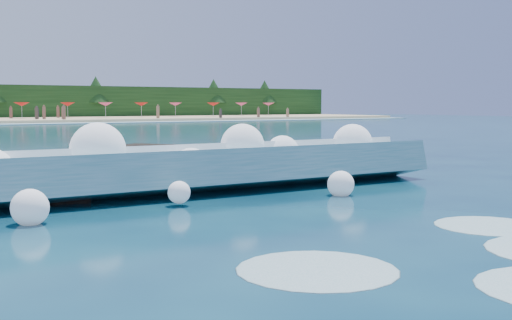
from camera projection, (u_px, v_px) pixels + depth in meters
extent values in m
plane|color=#082942|center=(244.00, 252.00, 9.86)|extent=(200.00, 200.00, 0.00)
cube|color=teal|center=(136.00, 179.00, 15.71)|extent=(17.59, 2.68, 1.47)
cube|color=white|center=(124.00, 159.00, 16.34)|extent=(17.59, 1.24, 0.68)
cube|color=black|center=(53.00, 187.00, 15.05)|extent=(2.06, 1.83, 0.95)
cube|color=black|center=(141.00, 170.00, 17.50)|extent=(2.44, 2.35, 1.33)
sphere|color=white|center=(98.00, 150.00, 15.49)|extent=(1.35, 1.35, 1.35)
sphere|color=white|center=(191.00, 168.00, 16.05)|extent=(1.03, 1.03, 1.03)
sphere|color=white|center=(242.00, 146.00, 17.74)|extent=(1.22, 1.22, 1.22)
sphere|color=white|center=(283.00, 152.00, 18.50)|extent=(0.97, 0.97, 0.97)
sphere|color=white|center=(353.00, 144.00, 19.59)|extent=(1.22, 1.22, 1.22)
sphere|color=white|center=(30.00, 208.00, 12.08)|extent=(0.72, 0.72, 0.72)
sphere|color=white|center=(179.00, 192.00, 14.25)|extent=(0.51, 0.51, 0.51)
sphere|color=white|center=(341.00, 184.00, 15.92)|extent=(0.67, 0.67, 0.67)
ellipsoid|color=silver|center=(317.00, 270.00, 8.78)|extent=(2.26, 2.26, 0.11)
ellipsoid|color=silver|center=(489.00, 226.00, 11.95)|extent=(2.03, 2.03, 0.10)
cone|color=red|center=(22.00, 104.00, 84.12)|extent=(2.00, 2.00, 0.50)
cone|color=red|center=(68.00, 104.00, 87.32)|extent=(2.00, 2.00, 0.50)
cone|color=#DA4073|center=(105.00, 104.00, 88.58)|extent=(2.00, 2.00, 0.50)
cone|color=red|center=(141.00, 104.00, 93.94)|extent=(2.00, 2.00, 0.50)
cone|color=#DA4073|center=(175.00, 104.00, 98.26)|extent=(2.00, 2.00, 0.50)
cone|color=red|center=(213.00, 104.00, 97.56)|extent=(2.00, 2.00, 0.50)
cone|color=#DA4073|center=(241.00, 104.00, 103.50)|extent=(2.00, 2.00, 0.50)
cone|color=#DA4073|center=(268.00, 104.00, 108.48)|extent=(2.00, 2.00, 0.50)
cube|color=#8C664C|center=(182.00, 115.00, 84.48)|extent=(0.35, 0.22, 1.38)
cube|color=brown|center=(258.00, 114.00, 92.47)|extent=(0.35, 0.22, 1.46)
cube|color=#3F332D|center=(228.00, 111.00, 99.07)|extent=(0.35, 0.22, 1.61)
cube|color=#8C664C|center=(288.00, 114.00, 94.87)|extent=(0.35, 0.22, 1.53)
cube|color=#3F332D|center=(238.00, 112.00, 91.39)|extent=(0.35, 0.22, 1.45)
cube|color=#8C664C|center=(55.00, 112.00, 87.24)|extent=(0.35, 0.22, 1.57)
cube|color=#262633|center=(37.00, 114.00, 78.97)|extent=(0.35, 0.22, 1.37)
cube|color=#3F332D|center=(10.00, 112.00, 84.36)|extent=(0.35, 0.22, 1.55)
cube|color=#8C664C|center=(44.00, 113.00, 79.94)|extent=(0.35, 0.22, 1.55)
cube|color=#262633|center=(128.00, 112.00, 89.85)|extent=(0.35, 0.22, 1.40)
cube|color=brown|center=(44.00, 113.00, 87.05)|extent=(0.35, 0.22, 1.37)
cube|color=#3F332D|center=(245.00, 111.00, 104.10)|extent=(0.35, 0.22, 1.39)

